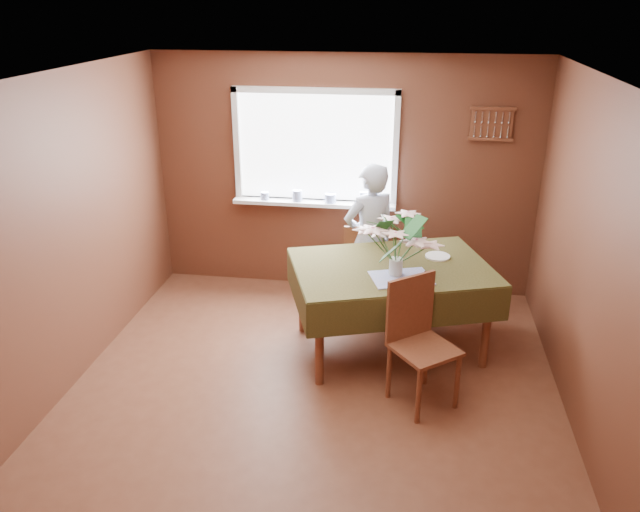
# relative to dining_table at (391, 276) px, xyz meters

# --- Properties ---
(floor) EXTENTS (4.50, 4.50, 0.00)m
(floor) POSITION_rel_dining_table_xyz_m (-0.58, -0.96, -0.72)
(floor) COLOR brown
(floor) RESTS_ON ground
(ceiling) EXTENTS (4.50, 4.50, 0.00)m
(ceiling) POSITION_rel_dining_table_xyz_m (-0.58, -0.96, 1.78)
(ceiling) COLOR white
(ceiling) RESTS_ON wall_back
(wall_back) EXTENTS (4.00, 0.00, 4.00)m
(wall_back) POSITION_rel_dining_table_xyz_m (-0.58, 1.29, 0.53)
(wall_back) COLOR brown
(wall_back) RESTS_ON floor
(wall_front) EXTENTS (4.00, 0.00, 4.00)m
(wall_front) POSITION_rel_dining_table_xyz_m (-0.58, -3.21, 0.53)
(wall_front) COLOR brown
(wall_front) RESTS_ON floor
(wall_left) EXTENTS (0.00, 4.50, 4.50)m
(wall_left) POSITION_rel_dining_table_xyz_m (-2.58, -0.96, 0.53)
(wall_left) COLOR brown
(wall_left) RESTS_ON floor
(wall_right) EXTENTS (0.00, 4.50, 4.50)m
(wall_right) POSITION_rel_dining_table_xyz_m (1.42, -0.96, 0.53)
(wall_right) COLOR brown
(wall_right) RESTS_ON floor
(window_assembly) EXTENTS (1.72, 0.20, 1.22)m
(window_assembly) POSITION_rel_dining_table_xyz_m (-0.87, 1.24, 0.64)
(window_assembly) COLOR white
(window_assembly) RESTS_ON wall_back
(spoon_rack) EXTENTS (0.44, 0.05, 0.33)m
(spoon_rack) POSITION_rel_dining_table_xyz_m (0.87, 1.26, 1.13)
(spoon_rack) COLOR brown
(spoon_rack) RESTS_ON wall_back
(dining_table) EXTENTS (1.98, 1.64, 0.83)m
(dining_table) POSITION_rel_dining_table_xyz_m (0.00, 0.00, 0.00)
(dining_table) COLOR brown
(dining_table) RESTS_ON floor
(chair_far) EXTENTS (0.39, 0.39, 0.90)m
(chair_far) POSITION_rel_dining_table_xyz_m (-0.31, 0.84, -0.23)
(chair_far) COLOR brown
(chair_far) RESTS_ON floor
(chair_near) EXTENTS (0.62, 0.62, 1.03)m
(chair_near) POSITION_rel_dining_table_xyz_m (0.24, -0.73, -0.17)
(chair_near) COLOR brown
(chair_near) RESTS_ON floor
(seated_woman) EXTENTS (0.68, 0.62, 1.55)m
(seated_woman) POSITION_rel_dining_table_xyz_m (-0.25, 0.74, 0.05)
(seated_woman) COLOR white
(seated_woman) RESTS_ON floor
(flower_bouquet) EXTENTS (0.59, 0.59, 0.51)m
(flower_bouquet) POSITION_rel_dining_table_xyz_m (0.04, -0.19, 0.43)
(flower_bouquet) COLOR white
(flower_bouquet) RESTS_ON dining_table
(side_plate) EXTENTS (0.23, 0.23, 0.01)m
(side_plate) POSITION_rel_dining_table_xyz_m (0.40, 0.26, 0.11)
(side_plate) COLOR white
(side_plate) RESTS_ON dining_table
(table_knife) EXTENTS (0.04, 0.24, 0.00)m
(table_knife) POSITION_rel_dining_table_xyz_m (0.30, -0.21, 0.11)
(table_knife) COLOR silver
(table_knife) RESTS_ON dining_table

